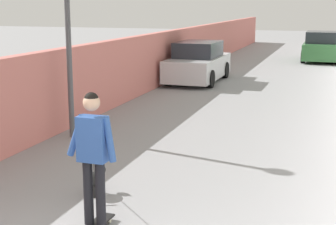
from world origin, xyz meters
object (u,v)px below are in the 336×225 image
Objects in this scene: dog at (95,178)px; lamp_post at (67,13)px; car_far at (321,47)px; car_near at (198,63)px; person_skateboarder at (93,148)px.

lamp_post is at bearing 34.37° from dog.
car_far is at bearing -15.33° from lamp_post.
car_near is (8.89, -0.60, -2.05)m from lamp_post.
car_near is (13.17, 2.08, -0.42)m from person_skateboarder.
dog is at bearing -145.63° from lamp_post.
car_near is at bearing 154.28° from car_far.
person_skateboarder is 1.59m from dog.
car_near reaches higher than dog.
lamp_post reaches higher than car_near.
person_skateboarder is 0.43× the size of car_near.
lamp_post is 1.04× the size of car_far.
lamp_post is 5.30m from person_skateboarder.
car_near is at bearing 9.00° from person_skateboarder.
car_far is (22.03, -2.18, -0.43)m from person_skateboarder.
car_far is (17.76, -4.87, -2.05)m from lamp_post.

